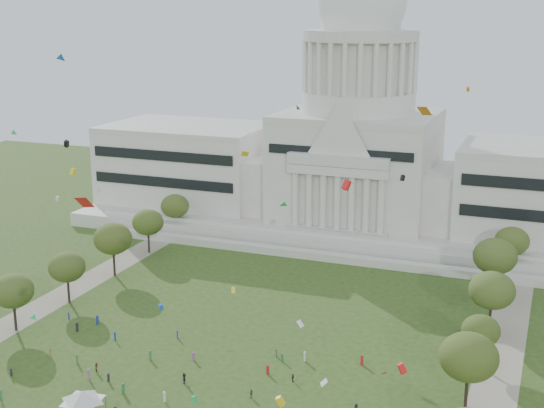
{
  "coord_description": "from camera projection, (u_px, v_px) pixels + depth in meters",
  "views": [
    {
      "loc": [
        54.53,
        -96.71,
        63.58
      ],
      "look_at": [
        0.0,
        45.0,
        24.0
      ],
      "focal_mm": 50.0,
      "sensor_mm": 36.0,
      "label": 1
    }
  ],
  "objects": [
    {
      "name": "path_right",
      "position": [
        496.0,
        381.0,
        132.73
      ],
      "size": [
        8.0,
        160.0,
        0.04
      ],
      "primitive_type": "cube",
      "color": "gray",
      "rests_on": "ground"
    },
    {
      "name": "kite_swarm",
      "position": [
        196.0,
        218.0,
        118.11
      ],
      "size": [
        79.73,
        104.33,
        65.02
      ],
      "color": "orange",
      "rests_on": "ground"
    },
    {
      "name": "row_tree_l_3",
      "position": [
        67.0,
        267.0,
        166.2
      ],
      "size": [
        8.12,
        8.12,
        11.55
      ],
      "color": "black",
      "rests_on": "ground"
    },
    {
      "name": "person_10",
      "position": [
        293.0,
        378.0,
        132.3
      ],
      "size": [
        0.53,
        0.9,
        1.49
      ],
      "primitive_type": "imported",
      "rotation": [
        0.0,
        0.0,
        1.51
      ],
      "color": "#26262B",
      "rests_on": "ground"
    },
    {
      "name": "person_5",
      "position": [
        184.0,
        378.0,
        131.72
      ],
      "size": [
        1.39,
        1.92,
        1.92
      ],
      "primitive_type": "imported",
      "rotation": [
        0.0,
        0.0,
        2.0
      ],
      "color": "#26262B",
      "rests_on": "ground"
    },
    {
      "name": "row_tree_l_2",
      "position": [
        13.0,
        291.0,
        151.46
      ],
      "size": [
        8.42,
        8.42,
        11.97
      ],
      "color": "black",
      "rests_on": "ground"
    },
    {
      "name": "person_8",
      "position": [
        97.0,
        367.0,
        135.95
      ],
      "size": [
        1.04,
        0.92,
        1.82
      ],
      "primitive_type": "imported",
      "rotation": [
        0.0,
        0.0,
        2.61
      ],
      "color": "olive",
      "rests_on": "ground"
    },
    {
      "name": "row_tree_r_5",
      "position": [
        495.0,
        256.0,
        168.1
      ],
      "size": [
        9.82,
        9.82,
        13.96
      ],
      "color": "black",
      "rests_on": "ground"
    },
    {
      "name": "person_4",
      "position": [
        251.0,
        393.0,
        126.81
      ],
      "size": [
        0.57,
        0.98,
        1.63
      ],
      "primitive_type": "imported",
      "rotation": [
        0.0,
        0.0,
        4.66
      ],
      "color": "#33723F",
      "rests_on": "ground"
    },
    {
      "name": "distant_crowd",
      "position": [
        154.0,
        362.0,
        137.93
      ],
      "size": [
        63.12,
        34.47,
        1.88
      ],
      "color": "#26262B",
      "rests_on": "ground"
    },
    {
      "name": "capitol",
      "position": [
        357.0,
        154.0,
        219.28
      ],
      "size": [
        160.0,
        64.5,
        91.3
      ],
      "color": "beige",
      "rests_on": "ground"
    },
    {
      "name": "row_tree_l_4",
      "position": [
        113.0,
        239.0,
        182.61
      ],
      "size": [
        9.29,
        9.29,
        13.21
      ],
      "color": "black",
      "rests_on": "ground"
    },
    {
      "name": "row_tree_r_2",
      "position": [
        469.0,
        357.0,
        120.29
      ],
      "size": [
        9.55,
        9.55,
        13.58
      ],
      "color": "black",
      "rests_on": "ground"
    },
    {
      "name": "row_tree_r_3",
      "position": [
        481.0,
        331.0,
        136.25
      ],
      "size": [
        7.01,
        7.01,
        9.98
      ],
      "color": "black",
      "rests_on": "ground"
    },
    {
      "name": "row_tree_r_6",
      "position": [
        512.0,
        241.0,
        183.8
      ],
      "size": [
        8.42,
        8.42,
        11.97
      ],
      "color": "black",
      "rests_on": "ground"
    },
    {
      "name": "event_tent",
      "position": [
        82.0,
        396.0,
        121.03
      ],
      "size": [
        8.26,
        8.26,
        4.28
      ],
      "color": "#4C4C4C",
      "rests_on": "ground"
    },
    {
      "name": "row_tree_r_4",
      "position": [
        492.0,
        290.0,
        149.62
      ],
      "size": [
        9.19,
        9.19,
        13.06
      ],
      "color": "black",
      "rests_on": "ground"
    },
    {
      "name": "row_tree_l_6",
      "position": [
        175.0,
        206.0,
        217.03
      ],
      "size": [
        8.19,
        8.19,
        11.64
      ],
      "color": "black",
      "rests_on": "ground"
    },
    {
      "name": "path_left",
      "position": [
        44.0,
        306.0,
        166.09
      ],
      "size": [
        8.0,
        160.0,
        0.04
      ],
      "primitive_type": "cube",
      "color": "gray",
      "rests_on": "ground"
    },
    {
      "name": "row_tree_l_5",
      "position": [
        148.0,
        222.0,
        200.04
      ],
      "size": [
        8.33,
        8.33,
        11.85
      ],
      "color": "black",
      "rests_on": "ground"
    }
  ]
}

